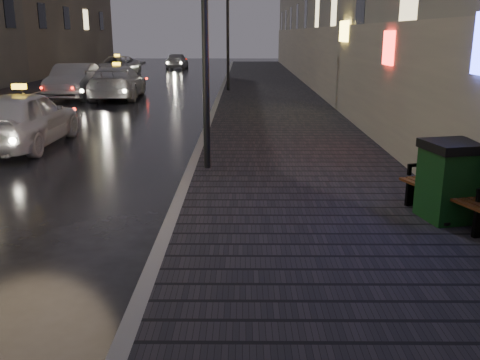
# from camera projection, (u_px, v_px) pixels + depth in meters

# --- Properties ---
(ground) EXTENTS (120.00, 120.00, 0.00)m
(ground) POSITION_uv_depth(u_px,v_px,m) (1.00, 315.00, 5.78)
(ground) COLOR black
(ground) RESTS_ON ground
(sidewalk) EXTENTS (4.60, 58.00, 0.15)m
(sidewalk) POSITION_uv_depth(u_px,v_px,m) (270.00, 94.00, 25.98)
(sidewalk) COLOR black
(sidewalk) RESTS_ON ground
(curb) EXTENTS (0.20, 58.00, 0.15)m
(curb) POSITION_uv_depth(u_px,v_px,m) (220.00, 94.00, 25.99)
(curb) COLOR slate
(curb) RESTS_ON ground
(sidewalk_far) EXTENTS (2.40, 58.00, 0.15)m
(sidewalk_far) POSITION_uv_depth(u_px,v_px,m) (12.00, 94.00, 26.06)
(sidewalk_far) COLOR black
(sidewalk_far) RESTS_ON ground
(curb_far) EXTENTS (0.20, 58.00, 0.15)m
(curb_far) POSITION_uv_depth(u_px,v_px,m) (38.00, 94.00, 26.05)
(curb_far) COLOR slate
(curb_far) RESTS_ON ground
(lamp_near) EXTENTS (0.36, 0.36, 5.28)m
(lamp_near) POSITION_uv_depth(u_px,v_px,m) (205.00, 5.00, 10.62)
(lamp_near) COLOR black
(lamp_near) RESTS_ON sidewalk
(lamp_far) EXTENTS (0.36, 0.36, 5.28)m
(lamp_far) POSITION_uv_depth(u_px,v_px,m) (228.00, 21.00, 26.04)
(lamp_far) COLOR black
(lamp_far) RESTS_ON sidewalk
(bench) EXTENTS (1.23, 1.95, 0.94)m
(bench) POSITION_uv_depth(u_px,v_px,m) (456.00, 189.00, 8.24)
(bench) COLOR black
(bench) RESTS_ON sidewalk
(trash_bin) EXTENTS (0.96, 0.96, 1.22)m
(trash_bin) POSITION_uv_depth(u_px,v_px,m) (450.00, 180.00, 8.18)
(trash_bin) COLOR #0E3312
(trash_bin) RESTS_ON sidewalk
(taxi_near) EXTENTS (1.86, 4.52, 1.53)m
(taxi_near) POSITION_uv_depth(u_px,v_px,m) (23.00, 119.00, 14.07)
(taxi_near) COLOR silver
(taxi_near) RESTS_ON ground
(car_left_mid) EXTENTS (1.85, 4.79, 1.56)m
(car_left_mid) POSITION_uv_depth(u_px,v_px,m) (74.00, 81.00, 24.83)
(car_left_mid) COLOR gray
(car_left_mid) RESTS_ON ground
(taxi_mid) EXTENTS (2.40, 5.31, 1.51)m
(taxi_mid) POSITION_uv_depth(u_px,v_px,m) (118.00, 82.00, 24.67)
(taxi_mid) COLOR silver
(taxi_mid) RESTS_ON ground
(taxi_far) EXTENTS (2.58, 5.10, 1.38)m
(taxi_far) POSITION_uv_depth(u_px,v_px,m) (118.00, 66.00, 37.24)
(taxi_far) COLOR #BABAC1
(taxi_far) RESTS_ON ground
(car_far) EXTENTS (1.66, 3.97, 1.34)m
(car_far) POSITION_uv_depth(u_px,v_px,m) (177.00, 61.00, 44.98)
(car_far) COLOR #95959C
(car_far) RESTS_ON ground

